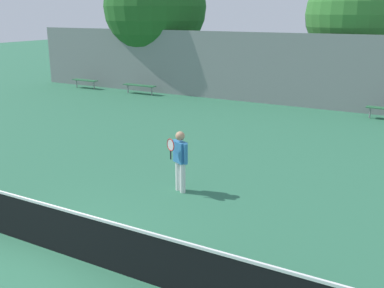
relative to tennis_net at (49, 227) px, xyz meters
The scene contains 8 objects.
ground_plane 0.49m from the tennis_net, ahead, with size 100.00×100.00×0.00m, color #2D6B4C.
tennis_net is the anchor object (origin of this frame).
tennis_player 3.79m from the tennis_net, 79.84° to the left, with size 0.53×0.50×1.56m.
bench_courtside_far 16.79m from the tennis_net, 119.68° to the left, with size 1.99×0.40×0.50m.
bench_adjacent_court 19.03m from the tennis_net, 129.96° to the left, with size 1.67×0.40×0.50m.
back_fence 15.47m from the tennis_net, 90.00° to the left, with size 31.59×0.06×3.41m.
tree_green_tall 18.33m from the tennis_net, 83.89° to the left, with size 4.37×4.37×6.40m.
tree_dark_dense 20.02m from the tennis_net, 117.45° to the left, with size 5.95×5.95×7.60m.
Camera 1 is at (6.03, -5.36, 4.37)m, focal length 42.00 mm.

